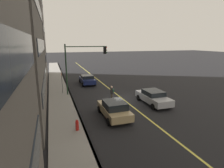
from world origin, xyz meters
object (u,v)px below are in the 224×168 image
object	(u,v)px
car_navy	(87,79)
traffic_light_mast	(82,60)
pedestrian_with_backpack	(112,92)
street_sign_post	(62,80)
fire_hydrant	(77,126)
car_silver	(153,97)
car_tan	(114,109)

from	to	relation	value
car_navy	traffic_light_mast	bearing A→B (deg)	163.98
pedestrian_with_backpack	street_sign_post	world-z (taller)	street_sign_post
street_sign_post	traffic_light_mast	bearing A→B (deg)	-112.38
car_navy	fire_hydrant	world-z (taller)	car_navy
car_navy	street_sign_post	distance (m)	5.98
pedestrian_with_backpack	fire_hydrant	size ratio (longest dim) A/B	1.83
car_silver	traffic_light_mast	world-z (taller)	traffic_light_mast
car_tan	fire_hydrant	bearing A→B (deg)	116.39
pedestrian_with_backpack	traffic_light_mast	size ratio (longest dim) A/B	0.28
street_sign_post	fire_hydrant	world-z (taller)	street_sign_post
car_navy	fire_hydrant	bearing A→B (deg)	166.34
car_tan	street_sign_post	distance (m)	9.68
car_silver	street_sign_post	distance (m)	11.11
car_silver	car_tan	bearing A→B (deg)	112.18
car_navy	pedestrian_with_backpack	size ratio (longest dim) A/B	2.46
car_navy	fire_hydrant	size ratio (longest dim) A/B	4.50
pedestrian_with_backpack	street_sign_post	bearing A→B (deg)	45.47
car_silver	fire_hydrant	distance (m)	9.16
traffic_light_mast	street_sign_post	world-z (taller)	traffic_light_mast
traffic_light_mast	fire_hydrant	distance (m)	10.49
traffic_light_mast	car_navy	bearing A→B (deg)	-16.02
car_tan	pedestrian_with_backpack	xyz separation A→B (m)	(4.13, -1.17, 0.26)
car_navy	fire_hydrant	distance (m)	15.37
car_navy	pedestrian_with_backpack	bearing A→B (deg)	-174.32
pedestrian_with_backpack	street_sign_post	distance (m)	6.84
car_navy	traffic_light_mast	xyz separation A→B (m)	(-5.36, 1.54, 3.48)
car_silver	car_navy	size ratio (longest dim) A/B	1.11
car_silver	car_navy	world-z (taller)	car_silver
car_silver	car_navy	xyz separation A→B (m)	(11.22, 4.74, -0.02)
car_tan	pedestrian_with_backpack	bearing A→B (deg)	-15.83
traffic_light_mast	pedestrian_with_backpack	bearing A→B (deg)	-147.06
traffic_light_mast	car_silver	bearing A→B (deg)	-133.02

